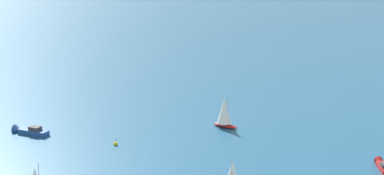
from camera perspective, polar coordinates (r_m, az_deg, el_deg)
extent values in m
cylinder|color=#B2B2B7|center=(130.04, 3.79, -8.23)|extent=(0.14, 0.14, 7.24)
cone|color=white|center=(130.88, 3.87, -8.25)|extent=(4.13, 4.13, 6.15)
cube|color=#23478C|center=(173.89, -14.86, -4.14)|extent=(9.19, 3.77, 1.43)
cone|color=#23478C|center=(177.26, -16.25, -3.88)|extent=(2.57, 3.08, 2.86)
cube|color=#38383D|center=(173.11, -14.71, -3.78)|extent=(3.35, 2.60, 1.07)
ellipsoid|color=#B21E1E|center=(174.67, 3.19, -3.65)|extent=(7.77, 2.57, 1.07)
cylinder|color=#B2B2B7|center=(172.95, 3.38, -2.12)|extent=(0.14, 0.14, 8.82)
cone|color=white|center=(173.53, 3.10, -2.21)|extent=(4.44, 4.44, 7.50)
cube|color=#B21E1E|center=(150.63, 17.80, -7.31)|extent=(5.09, 7.04, 1.09)
cone|color=#B21E1E|center=(154.37, 17.40, -6.75)|extent=(2.74, 2.55, 2.18)
sphere|color=yellow|center=(161.36, -7.30, -5.33)|extent=(1.10, 1.10, 1.10)
cylinder|color=black|center=(161.01, -7.31, -4.98)|extent=(0.08, 0.08, 1.00)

